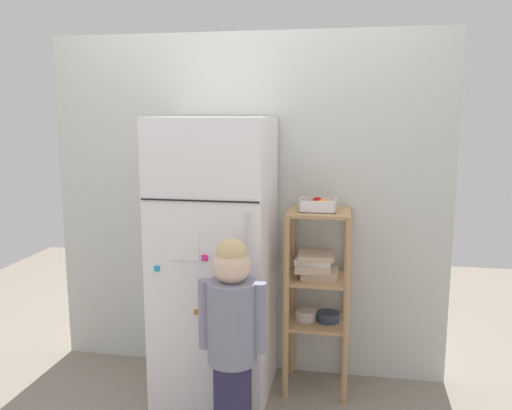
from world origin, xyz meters
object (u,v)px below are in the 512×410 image
Objects in this scene: refrigerator at (216,259)px; pantry_shelf_unit at (317,282)px; child_standing at (232,321)px; fruit_bin at (318,205)px.

pantry_shelf_unit is (0.58, 0.13, -0.15)m from refrigerator.
child_standing is 0.85m from fruit_bin.
child_standing is at bearing -121.91° from fruit_bin.
refrigerator is at bearing 113.29° from child_standing.
fruit_bin is (0.58, 0.12, 0.31)m from refrigerator.
fruit_bin is at bearing 11.65° from refrigerator.
child_standing is 5.18× the size of fruit_bin.
pantry_shelf_unit is (0.37, 0.61, 0.02)m from child_standing.
refrigerator is 7.98× the size of fruit_bin.
refrigerator is 0.67m from fruit_bin.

